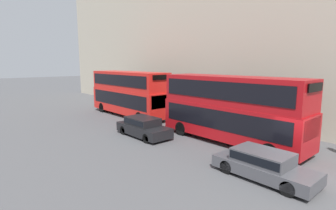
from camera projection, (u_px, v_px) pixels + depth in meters
ground_plane at (293, 172)px, 12.69m from camera, size 200.00×200.00×0.00m
bus_leading at (231, 107)px, 16.95m from camera, size 2.59×10.01×4.37m
bus_second_in_queue at (129, 92)px, 25.88m from camera, size 2.59×10.12×4.37m
car_dark_sedan at (263, 164)px, 11.86m from camera, size 1.82×4.57×1.29m
car_hatchback at (143, 126)px, 18.69m from camera, size 1.82×4.42×1.38m
pedestrian at (234, 121)px, 20.22m from camera, size 0.36×0.36×1.65m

